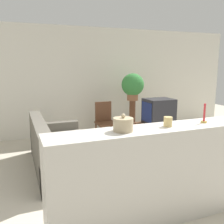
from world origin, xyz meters
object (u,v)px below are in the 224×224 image
object	(u,v)px
couch	(60,152)
television	(158,111)
decorative_bowl	(123,124)
potted_plant	(133,85)
wooden_chair	(105,120)

from	to	relation	value
couch	television	xyz separation A→B (m)	(2.15, 0.32, 0.51)
decorative_bowl	couch	bearing A→B (deg)	100.99
television	potted_plant	xyz separation A→B (m)	(-0.12, 1.01, 0.47)
wooden_chair	decorative_bowl	world-z (taller)	decorative_bowl
couch	television	distance (m)	2.23
television	decorative_bowl	world-z (taller)	decorative_bowl
couch	wooden_chair	distance (m)	1.73
television	wooden_chair	xyz separation A→B (m)	(-0.90, 0.86, -0.29)
couch	television	bearing A→B (deg)	8.53
wooden_chair	potted_plant	xyz separation A→B (m)	(0.78, 0.15, 0.76)
television	potted_plant	size ratio (longest dim) A/B	0.90
potted_plant	decorative_bowl	distance (m)	3.60
couch	potted_plant	bearing A→B (deg)	33.28
wooden_chair	potted_plant	size ratio (longest dim) A/B	1.39
couch	television	size ratio (longest dim) A/B	3.44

